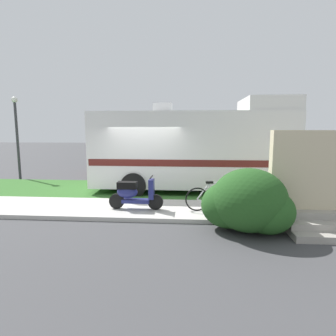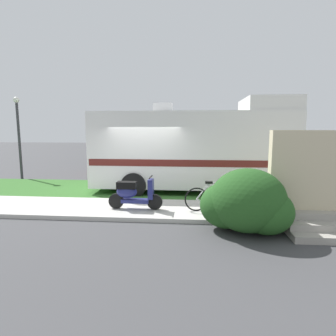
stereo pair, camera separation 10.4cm
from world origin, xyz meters
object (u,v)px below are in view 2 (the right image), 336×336
at_px(scooter, 133,193).
at_px(bottle_green, 260,202).
at_px(pickup_truck_near, 149,156).
at_px(street_lamp_post, 18,129).
at_px(bicycle, 215,198).
at_px(motorhome_rv, 195,148).

xyz_separation_m(scooter, bottle_green, (3.77, 0.67, -0.35)).
bearing_deg(pickup_truck_near, bottle_green, -55.68).
height_order(scooter, street_lamp_post, street_lamp_post).
height_order(bicycle, street_lamp_post, street_lamp_post).
xyz_separation_m(motorhome_rv, scooter, (-1.78, -3.04, -1.11)).
xyz_separation_m(motorhome_rv, bicycle, (0.58, -3.02, -1.19)).
bearing_deg(pickup_truck_near, street_lamp_post, -159.34).
relative_size(bottle_green, street_lamp_post, 0.06).
bearing_deg(motorhome_rv, scooter, -120.32).
xyz_separation_m(pickup_truck_near, bottle_green, (4.46, -6.53, -0.74)).
height_order(motorhome_rv, scooter, motorhome_rv).
relative_size(bicycle, street_lamp_post, 0.44).
distance_m(scooter, bicycle, 2.36).
distance_m(motorhome_rv, scooter, 3.70).
height_order(motorhome_rv, street_lamp_post, street_lamp_post).
relative_size(bicycle, bottle_green, 6.88).
distance_m(pickup_truck_near, street_lamp_post, 6.49).
height_order(motorhome_rv, bicycle, motorhome_rv).
relative_size(motorhome_rv, scooter, 4.70).
bearing_deg(motorhome_rv, bicycle, -79.23).
height_order(motorhome_rv, pickup_truck_near, motorhome_rv).
bearing_deg(bottle_green, street_lamp_post, 157.51).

